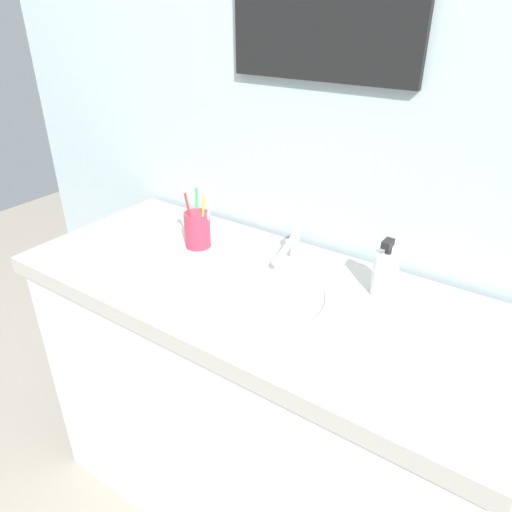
% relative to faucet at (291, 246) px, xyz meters
% --- Properties ---
extents(ground_plane, '(6.00, 6.00, 0.00)m').
position_rel_faucet_xyz_m(ground_plane, '(-0.01, -0.15, -0.88)').
color(ground_plane, '#9E9384').
rests_on(ground_plane, ground).
extents(tiled_wall_back, '(2.48, 0.04, 2.40)m').
position_rel_faucet_xyz_m(tiled_wall_back, '(-0.01, 0.16, 0.32)').
color(tiled_wall_back, silver).
rests_on(tiled_wall_back, ground).
extents(vanity_counter, '(1.28, 0.54, 0.83)m').
position_rel_faucet_xyz_m(vanity_counter, '(-0.01, -0.15, -0.46)').
color(vanity_counter, silver).
rests_on(vanity_counter, ground).
extents(sink_basin, '(0.41, 0.41, 0.10)m').
position_rel_faucet_xyz_m(sink_basin, '(-0.00, -0.20, -0.08)').
color(sink_basin, white).
rests_on(sink_basin, vanity_counter).
extents(faucet, '(0.02, 0.15, 0.10)m').
position_rel_faucet_xyz_m(faucet, '(0.00, 0.00, 0.00)').
color(faucet, silver).
rests_on(faucet, sink_basin).
extents(toothbrush_cup, '(0.07, 0.07, 0.10)m').
position_rel_faucet_xyz_m(toothbrush_cup, '(-0.27, -0.07, 0.00)').
color(toothbrush_cup, '#D8334C').
rests_on(toothbrush_cup, vanity_counter).
extents(toothbrush_white, '(0.06, 0.01, 0.20)m').
position_rel_faucet_xyz_m(toothbrush_white, '(-0.23, -0.06, 0.07)').
color(toothbrush_white, white).
rests_on(toothbrush_white, toothbrush_cup).
extents(toothbrush_green, '(0.03, 0.04, 0.18)m').
position_rel_faucet_xyz_m(toothbrush_green, '(-0.29, -0.04, 0.06)').
color(toothbrush_green, green).
rests_on(toothbrush_green, toothbrush_cup).
extents(toothbrush_red, '(0.02, 0.05, 0.20)m').
position_rel_faucet_xyz_m(toothbrush_red, '(-0.26, -0.10, 0.07)').
color(toothbrush_red, red).
rests_on(toothbrush_red, toothbrush_cup).
extents(toothbrush_yellow, '(0.04, 0.01, 0.18)m').
position_rel_faucet_xyz_m(toothbrush_yellow, '(-0.24, -0.08, 0.06)').
color(toothbrush_yellow, yellow).
rests_on(toothbrush_yellow, toothbrush_cup).
extents(soap_dispenser, '(0.06, 0.06, 0.15)m').
position_rel_faucet_xyz_m(soap_dispenser, '(0.27, -0.02, 0.01)').
color(soap_dispenser, white).
rests_on(soap_dispenser, vanity_counter).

